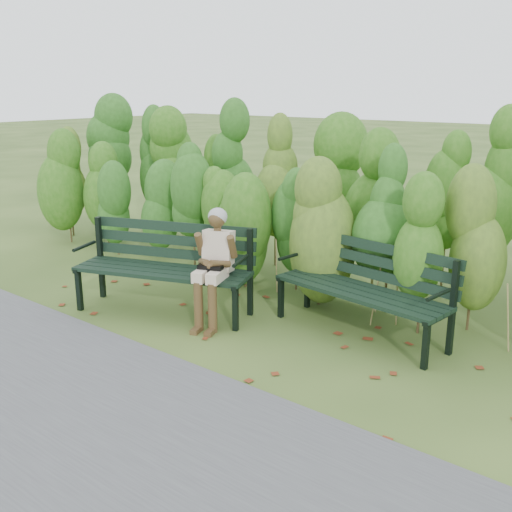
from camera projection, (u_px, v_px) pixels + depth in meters
The scene contains 7 objects.
ground at pixel (236, 328), 6.58m from camera, with size 80.00×80.00×0.00m, color #334A1C.
footpath at pixel (63, 409), 4.92m from camera, with size 60.00×2.50×0.01m, color #474749.
hedge_band at pixel (330, 193), 7.64m from camera, with size 11.04×1.67×2.42m.
leaf_litter at pixel (258, 334), 6.42m from camera, with size 5.83×2.23×0.01m.
bench_left at pixel (167, 260), 6.98m from camera, with size 2.16×1.34×1.03m.
bench_right at pixel (366, 282), 6.34m from camera, with size 2.00×0.87×0.97m.
seated_woman at pixel (214, 258), 6.55m from camera, with size 0.53×0.73×1.29m.
Camera 1 is at (3.99, -4.64, 2.56)m, focal length 42.00 mm.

